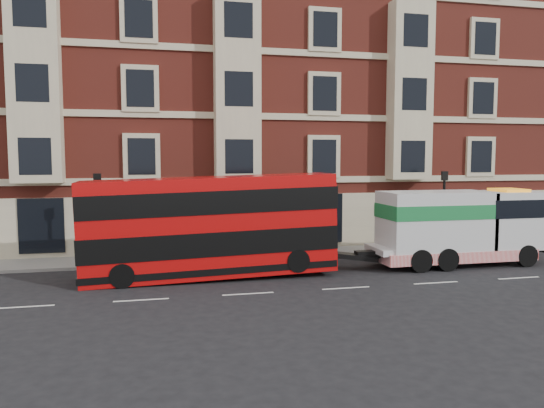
{
  "coord_description": "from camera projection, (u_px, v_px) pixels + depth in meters",
  "views": [
    {
      "loc": [
        -3.6,
        -19.72,
        5.23
      ],
      "look_at": [
        1.87,
        4.0,
        3.1
      ],
      "focal_mm": 35.0,
      "sensor_mm": 36.0,
      "label": 1
    }
  ],
  "objects": [
    {
      "name": "sidewalk",
      "position": [
        222.0,
        257.0,
        27.68
      ],
      "size": [
        90.0,
        3.0,
        0.15
      ],
      "primitive_type": "cube",
      "color": "slate",
      "rests_on": "ground"
    },
    {
      "name": "lamp_post_west",
      "position": [
        98.0,
        212.0,
        24.84
      ],
      "size": [
        0.35,
        0.15,
        4.35
      ],
      "color": "black",
      "rests_on": "sidewalk"
    },
    {
      "name": "pedestrian",
      "position": [
        107.0,
        244.0,
        25.75
      ],
      "size": [
        0.69,
        0.47,
        1.82
      ],
      "primitive_type": "imported",
      "rotation": [
        0.0,
        0.0,
        -0.06
      ],
      "color": "#1A2A34",
      "rests_on": "sidewalk"
    },
    {
      "name": "victorian_terrace",
      "position": [
        213.0,
        83.0,
        34.2
      ],
      "size": [
        45.0,
        12.0,
        20.4
      ],
      "color": "maroon",
      "rests_on": "ground"
    },
    {
      "name": "tow_truck",
      "position": [
        458.0,
        226.0,
        25.73
      ],
      "size": [
        8.69,
        2.57,
        3.62
      ],
      "color": "silver",
      "rests_on": "ground"
    },
    {
      "name": "double_decker_bus",
      "position": [
        210.0,
        225.0,
        23.0
      ],
      "size": [
        10.86,
        2.49,
        4.39
      ],
      "color": "#B80A0A",
      "rests_on": "ground"
    },
    {
      "name": "ground",
      "position": [
        248.0,
        294.0,
        20.4
      ],
      "size": [
        120.0,
        120.0,
        0.0
      ],
      "primitive_type": "plane",
      "color": "black",
      "rests_on": "ground"
    },
    {
      "name": "lamp_post_east",
      "position": [
        444.0,
        205.0,
        28.87
      ],
      "size": [
        0.35,
        0.15,
        4.35
      ],
      "color": "black",
      "rests_on": "sidewalk"
    }
  ]
}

